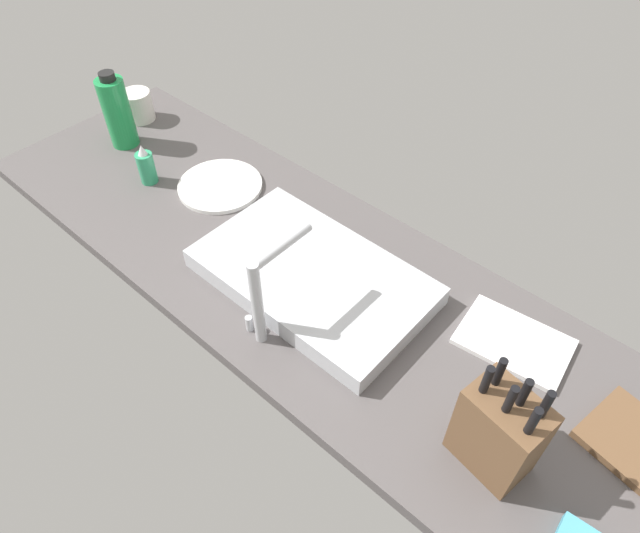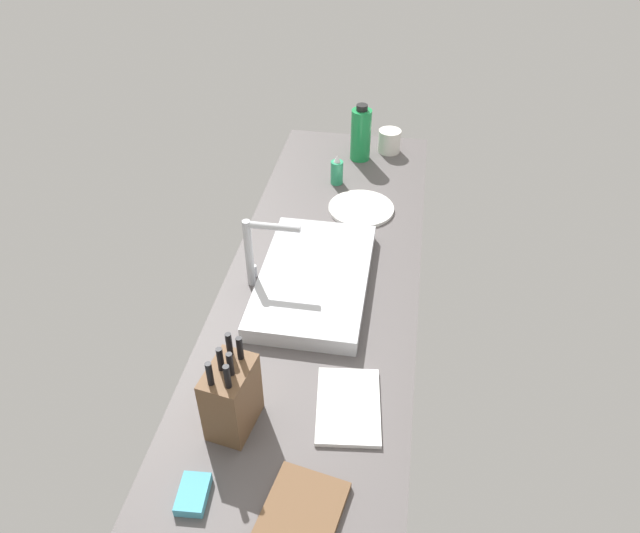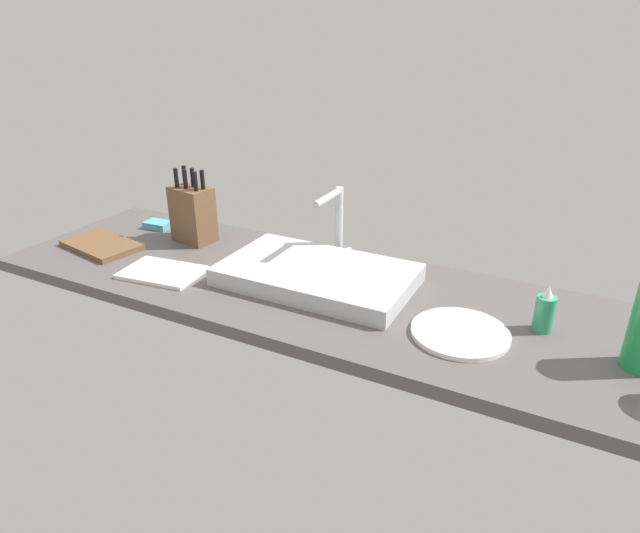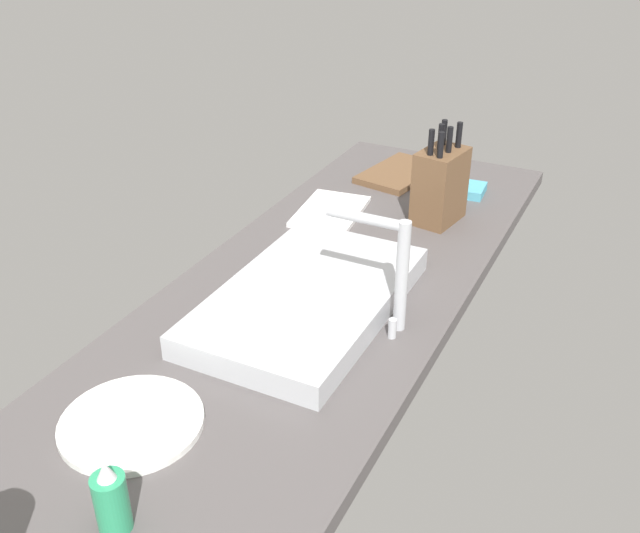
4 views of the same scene
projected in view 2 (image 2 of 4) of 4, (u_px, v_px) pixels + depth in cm
name	position (u px, v px, depth cm)	size (l,w,h in cm)	color
countertop_slab	(322.00, 286.00, 178.41)	(195.29, 58.03, 3.50)	#514C4C
sink_basin	(314.00, 279.00, 174.42)	(52.66, 31.36, 4.98)	#B7BABF
faucet	(256.00, 247.00, 167.69)	(5.50, 16.40, 22.58)	#B7BABF
knife_block	(231.00, 397.00, 132.04)	(14.59, 11.14, 24.39)	brown
cutting_board	(296.00, 527.00, 117.58)	(25.01, 15.37, 1.80)	brown
soap_bottle	(337.00, 171.00, 218.33)	(4.63, 4.63, 11.69)	#2D9966
water_bottle	(361.00, 134.00, 229.55)	(7.88, 7.88, 22.47)	#1E8E47
dinner_plate	(361.00, 208.00, 206.94)	(22.88, 22.88, 1.20)	white
dish_towel	(348.00, 406.00, 140.98)	(22.33, 15.04, 1.20)	white
coffee_mug	(389.00, 141.00, 237.80)	(8.96, 8.96, 9.10)	silver
dish_sponge	(193.00, 494.00, 122.76)	(9.00, 6.00, 2.40)	#4CA3BC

